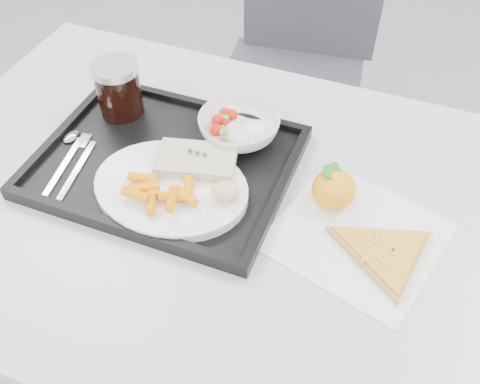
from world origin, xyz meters
name	(u,v)px	position (x,y,z in m)	size (l,w,h in m)	color
table	(229,224)	(0.00, 0.30, 0.68)	(1.20, 0.80, 0.75)	silver
chair	(299,49)	(-0.11, 1.12, 0.54)	(0.47, 0.47, 0.93)	#383840
tray	(166,163)	(-0.14, 0.33, 0.76)	(0.45, 0.35, 0.03)	black
dinner_plate	(171,188)	(-0.09, 0.27, 0.77)	(0.27, 0.27, 0.02)	white
fish_fillet	(197,160)	(-0.07, 0.33, 0.79)	(0.15, 0.11, 0.03)	beige
bread_roll	(225,191)	(0.01, 0.27, 0.80)	(0.05, 0.05, 0.03)	#EEBE84
salad_bowl	(239,127)	(-0.04, 0.44, 0.79)	(0.15, 0.15, 0.05)	white
cola_glass	(118,88)	(-0.28, 0.43, 0.82)	(0.09, 0.09, 0.11)	black
cutlery	(72,155)	(-0.30, 0.28, 0.77)	(0.09, 0.17, 0.01)	silver
napkin	(357,236)	(0.23, 0.30, 0.75)	(0.30, 0.30, 0.00)	white
tangerine	(334,189)	(0.17, 0.36, 0.79)	(0.09, 0.09, 0.07)	orange
pizza_slice	(384,253)	(0.27, 0.27, 0.76)	(0.23, 0.23, 0.02)	tan
carrot_pile	(161,192)	(-0.09, 0.24, 0.80)	(0.13, 0.10, 0.02)	orange
salad_contents	(233,130)	(-0.04, 0.42, 0.80)	(0.09, 0.08, 0.03)	red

